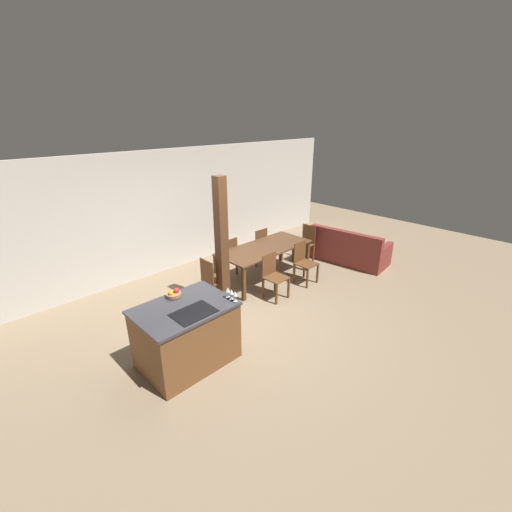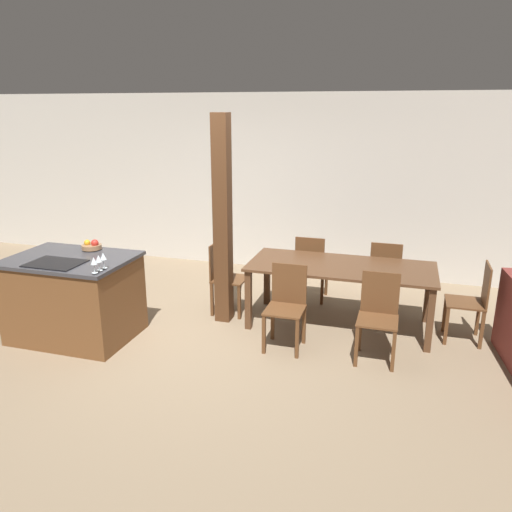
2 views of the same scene
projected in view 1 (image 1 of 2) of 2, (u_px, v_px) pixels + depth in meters
The scene contains 16 objects.
ground_plane at pixel (240, 317), 6.14m from camera, with size 16.00×16.00×0.00m, color #847056.
wall_back at pixel (154, 215), 7.44m from camera, with size 11.20×0.08×2.70m.
kitchen_island at pixel (186, 335), 4.86m from camera, with size 1.32×0.95×0.94m.
fruit_bowl at pixel (174, 294), 4.92m from camera, with size 0.22×0.22×0.12m.
wine_glass_near at pixel (235, 294), 4.75m from camera, with size 0.07×0.07×0.16m.
wine_glass_middle at pixel (231, 292), 4.81m from camera, with size 0.07×0.07×0.16m.
wine_glass_far at pixel (228, 290), 4.86m from camera, with size 0.07×0.07×0.16m.
dining_table at pixel (265, 251), 7.35m from camera, with size 2.12×0.93×0.74m.
dining_chair_near_left at pixel (273, 275), 6.65m from camera, with size 0.40×0.40×0.89m.
dining_chair_near_right at pixel (304, 262), 7.27m from camera, with size 0.40×0.40×0.89m.
dining_chair_far_left at pixel (227, 256), 7.57m from camera, with size 0.40×0.40×0.89m.
dining_chair_far_right at pixel (258, 245), 8.18m from camera, with size 0.40×0.40×0.89m.
dining_chair_head_end at pixel (212, 279), 6.49m from camera, with size 0.40×0.40×0.89m.
dining_chair_foot_end at pixel (305, 243), 8.35m from camera, with size 0.40×0.40×0.89m.
couch at pixel (349, 251), 8.36m from camera, with size 1.03×1.86×0.86m.
timber_post at pixel (222, 244), 6.10m from camera, with size 0.18×0.18×2.43m.
Camera 1 is at (-3.49, -3.95, 3.36)m, focal length 24.00 mm.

